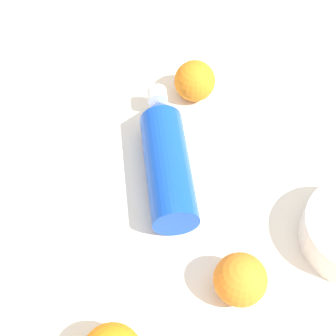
{
  "coord_description": "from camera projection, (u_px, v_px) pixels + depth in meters",
  "views": [
    {
      "loc": [
        -0.46,
        0.04,
        0.68
      ],
      "look_at": [
        -0.03,
        0.01,
        0.04
      ],
      "focal_mm": 53.03,
      "sensor_mm": 36.0,
      "label": 1
    }
  ],
  "objects": [
    {
      "name": "water_bottle",
      "position": [
        166.0,
        156.0,
        0.79
      ],
      "size": [
        0.27,
        0.08,
        0.07
      ],
      "rotation": [
        0.0,
        0.0,
        0.06
      ],
      "color": "blue",
      "rests_on": "ground_plane"
    },
    {
      "name": "ground_plane",
      "position": [
        174.0,
        166.0,
        0.82
      ],
      "size": [
        2.4,
        2.4,
        0.0
      ],
      "primitive_type": "plane",
      "color": "silver"
    },
    {
      "name": "orange_1",
      "position": [
        240.0,
        280.0,
        0.67
      ],
      "size": [
        0.07,
        0.07,
        0.07
      ],
      "primitive_type": "sphere",
      "color": "orange",
      "rests_on": "ground_plane"
    },
    {
      "name": "orange_2",
      "position": [
        195.0,
        81.0,
        0.88
      ],
      "size": [
        0.07,
        0.07,
        0.07
      ],
      "primitive_type": "sphere",
      "color": "orange",
      "rests_on": "ground_plane"
    }
  ]
}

